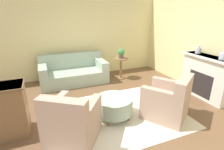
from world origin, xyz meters
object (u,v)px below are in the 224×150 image
vase_mantel_near (198,50)px  vase_mantel_far (223,56)px  couch (74,73)px  potted_plant_on_side_table (121,53)px  armchair_left (72,123)px  ottoman_table (114,105)px  side_table (121,65)px  armchair_right (168,102)px

vase_mantel_near → vase_mantel_far: size_ratio=0.96×
vase_mantel_near → couch: bearing=146.4°
vase_mantel_near → potted_plant_on_side_table: 2.28m
potted_plant_on_side_table → vase_mantel_near: bearing=-49.8°
couch → vase_mantel_far: (3.02, -2.73, 0.89)m
couch → vase_mantel_far: vase_mantel_far is taller
armchair_left → potted_plant_on_side_table: potted_plant_on_side_table is taller
ottoman_table → side_table: side_table is taller
armchair_left → vase_mantel_near: size_ratio=5.39×
couch → armchair_right: (1.48, -2.80, 0.06)m
armchair_left → ottoman_table: 1.06m
armchair_left → ottoman_table: size_ratio=1.43×
ottoman_table → vase_mantel_near: size_ratio=3.78×
side_table → vase_mantel_near: 2.38m
vase_mantel_far → potted_plant_on_side_table: (-1.46, 2.45, -0.31)m
ottoman_table → side_table: bearing=61.5°
vase_mantel_near → potted_plant_on_side_table: size_ratio=0.64×
ottoman_table → vase_mantel_near: vase_mantel_near is taller
couch → ottoman_table: couch is taller
armchair_right → ottoman_table: armchair_right is taller
couch → potted_plant_on_side_table: potted_plant_on_side_table is taller
armchair_right → side_table: 2.53m
armchair_left → vase_mantel_far: size_ratio=5.17×
ottoman_table → armchair_left: bearing=-155.6°
armchair_left → armchair_right: (2.02, 0.00, 0.00)m
side_table → potted_plant_on_side_table: potted_plant_on_side_table is taller
armchair_left → vase_mantel_far: bearing=1.3°
vase_mantel_near → vase_mantel_far: 0.72m
ottoman_table → vase_mantel_near: 2.78m
armchair_left → vase_mantel_near: (3.56, 0.80, 0.83)m
couch → potted_plant_on_side_table: 1.69m
vase_mantel_far → ottoman_table: bearing=172.2°
armchair_right → potted_plant_on_side_table: potted_plant_on_side_table is taller
armchair_left → potted_plant_on_side_table: bearing=50.3°
side_table → vase_mantel_far: size_ratio=3.24×
side_table → armchair_left: bearing=-129.7°
armchair_left → potted_plant_on_side_table: 3.32m
side_table → ottoman_table: bearing=-118.5°
armchair_left → vase_mantel_near: vase_mantel_near is taller
vase_mantel_near → side_table: bearing=130.2°
couch → vase_mantel_near: (3.02, -2.01, 0.89)m
armchair_left → vase_mantel_far: (3.56, 0.08, 0.84)m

